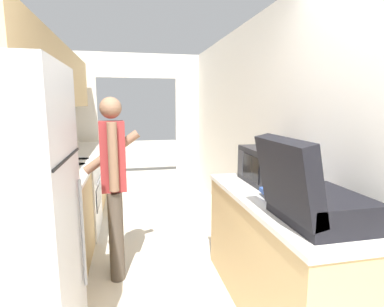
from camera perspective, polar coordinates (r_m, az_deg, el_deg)
wall_left at (r=3.42m, az=-28.57°, el=7.73°), size 0.38×7.21×2.50m
wall_right at (r=3.19m, az=14.17°, el=3.53°), size 0.06×7.21×2.50m
wall_far_with_doorway at (r=5.89m, az=-10.33°, el=7.92°), size 2.78×0.06×2.50m
counter_left at (r=4.09m, az=-21.68°, el=-7.12°), size 0.62×3.60×0.89m
counter_right at (r=2.46m, az=16.18°, el=-18.00°), size 0.62×1.64×0.89m
refrigerator at (r=1.93m, az=-32.22°, el=-12.58°), size 0.71×0.71×1.77m
range_oven at (r=3.94m, az=-21.94°, el=-7.69°), size 0.66×0.79×1.03m
person at (r=2.75m, az=-14.67°, el=-5.51°), size 0.52×0.39×1.62m
suitcase at (r=1.84m, az=21.50°, el=-7.74°), size 0.53×0.55×0.50m
microwave at (r=2.66m, az=14.35°, el=-2.24°), size 0.37×0.53×0.30m
book_stack at (r=2.26m, az=16.61°, el=-7.53°), size 0.25×0.26×0.06m
knife at (r=4.45m, az=-22.16°, el=0.07°), size 0.07×0.33×0.02m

